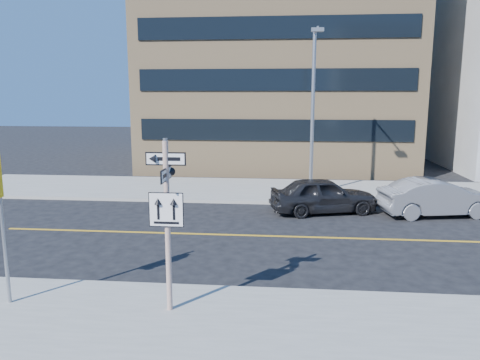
# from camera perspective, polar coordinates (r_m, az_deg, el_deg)

# --- Properties ---
(ground) EXTENTS (120.00, 120.00, 0.00)m
(ground) POSITION_cam_1_polar(r_m,az_deg,el_deg) (13.91, -5.99, -11.45)
(ground) COLOR black
(ground) RESTS_ON ground
(sign_pole) EXTENTS (0.92, 0.92, 4.06)m
(sign_pole) POSITION_cam_1_polar(r_m,az_deg,el_deg) (10.81, -8.87, -4.35)
(sign_pole) COLOR white
(sign_pole) RESTS_ON near_sidewalk
(parked_car_a) EXTENTS (3.02, 4.96, 1.58)m
(parked_car_a) POSITION_cam_1_polar(r_m,az_deg,el_deg) (20.89, 10.11, -1.82)
(parked_car_a) COLOR black
(parked_car_a) RESTS_ON ground
(parked_car_b) EXTENTS (2.57, 5.08, 1.60)m
(parked_car_b) POSITION_cam_1_polar(r_m,az_deg,el_deg) (21.75, 22.88, -1.98)
(parked_car_b) COLOR slate
(parked_car_b) RESTS_ON ground
(streetlight_a) EXTENTS (0.55, 2.25, 8.00)m
(streetlight_a) POSITION_cam_1_polar(r_m,az_deg,el_deg) (23.43, 8.91, 9.32)
(streetlight_a) COLOR gray
(streetlight_a) RESTS_ON far_sidewalk
(building_brick) EXTENTS (18.00, 18.00, 18.00)m
(building_brick) POSITION_cam_1_polar(r_m,az_deg,el_deg) (37.83, 4.66, 16.24)
(building_brick) COLOR tan
(building_brick) RESTS_ON ground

